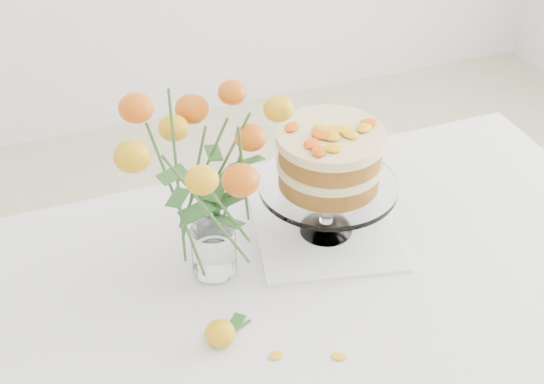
# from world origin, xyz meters

# --- Properties ---
(table) EXTENTS (1.43, 0.93, 0.76)m
(table) POSITION_xyz_m (0.00, 0.00, 0.67)
(table) COLOR tan
(table) RESTS_ON ground
(napkin) EXTENTS (0.34, 0.34, 0.01)m
(napkin) POSITION_xyz_m (0.09, 0.17, 0.76)
(napkin) COLOR white
(napkin) RESTS_ON table
(cake_stand) EXTENTS (0.27, 0.27, 0.25)m
(cake_stand) POSITION_xyz_m (0.09, 0.17, 0.93)
(cake_stand) COLOR white
(cake_stand) RESTS_ON napkin
(rose_vase) EXTENTS (0.32, 0.32, 0.43)m
(rose_vase) POSITION_xyz_m (-0.15, 0.14, 1.01)
(rose_vase) COLOR white
(rose_vase) RESTS_ON table
(loose_rose_near) EXTENTS (0.09, 0.06, 0.05)m
(loose_rose_near) POSITION_xyz_m (-0.20, -0.04, 0.78)
(loose_rose_near) COLOR #F6A615
(loose_rose_near) RESTS_ON table
(stray_petal_a) EXTENTS (0.03, 0.02, 0.00)m
(stray_petal_a) POSITION_xyz_m (-0.12, -0.10, 0.76)
(stray_petal_a) COLOR #FEB110
(stray_petal_a) RESTS_ON table
(stray_petal_b) EXTENTS (0.03, 0.02, 0.00)m
(stray_petal_b) POSITION_xyz_m (-0.02, -0.14, 0.76)
(stray_petal_b) COLOR #FEB110
(stray_petal_b) RESTS_ON table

